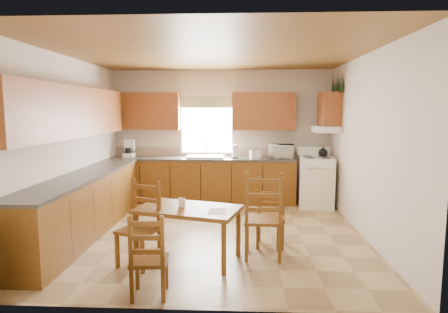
{
  "coord_description": "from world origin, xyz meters",
  "views": [
    {
      "loc": [
        0.43,
        -5.56,
        1.88
      ],
      "look_at": [
        0.15,
        0.3,
        1.15
      ],
      "focal_mm": 30.0,
      "sensor_mm": 36.0,
      "label": 1
    }
  ],
  "objects_px": {
    "microwave": "(281,151)",
    "chair_far_right": "(271,213)",
    "chair_near_right": "(263,214)",
    "chair_far_left": "(138,225)",
    "dining_table": "(189,233)",
    "stove": "(316,182)",
    "chair_near_left": "(149,255)"
  },
  "relations": [
    {
      "from": "stove",
      "to": "chair_far_left",
      "type": "height_order",
      "value": "chair_far_left"
    },
    {
      "from": "dining_table",
      "to": "chair_far_right",
      "type": "bearing_deg",
      "value": 41.71
    },
    {
      "from": "microwave",
      "to": "dining_table",
      "type": "xyz_separation_m",
      "value": [
        -1.46,
        -2.99,
        -0.72
      ]
    },
    {
      "from": "chair_near_right",
      "to": "chair_far_left",
      "type": "height_order",
      "value": "chair_near_right"
    },
    {
      "from": "stove",
      "to": "chair_near_right",
      "type": "relative_size",
      "value": 0.86
    },
    {
      "from": "stove",
      "to": "microwave",
      "type": "xyz_separation_m",
      "value": [
        -0.66,
        0.26,
        0.58
      ]
    },
    {
      "from": "chair_near_right",
      "to": "chair_near_left",
      "type": "bearing_deg",
      "value": 44.61
    },
    {
      "from": "stove",
      "to": "chair_near_left",
      "type": "height_order",
      "value": "stove"
    },
    {
      "from": "chair_far_left",
      "to": "dining_table",
      "type": "bearing_deg",
      "value": 42.35
    },
    {
      "from": "dining_table",
      "to": "chair_near_left",
      "type": "bearing_deg",
      "value": -89.74
    },
    {
      "from": "chair_near_right",
      "to": "chair_far_right",
      "type": "relative_size",
      "value": 1.2
    },
    {
      "from": "stove",
      "to": "dining_table",
      "type": "height_order",
      "value": "stove"
    },
    {
      "from": "dining_table",
      "to": "chair_far_right",
      "type": "relative_size",
      "value": 1.35
    },
    {
      "from": "microwave",
      "to": "chair_near_left",
      "type": "relative_size",
      "value": 0.53
    },
    {
      "from": "microwave",
      "to": "chair_near_left",
      "type": "height_order",
      "value": "microwave"
    },
    {
      "from": "dining_table",
      "to": "chair_far_right",
      "type": "height_order",
      "value": "chair_far_right"
    },
    {
      "from": "chair_near_left",
      "to": "chair_far_right",
      "type": "xyz_separation_m",
      "value": [
        1.33,
        1.48,
        0.03
      ]
    },
    {
      "from": "chair_far_right",
      "to": "chair_near_left",
      "type": "bearing_deg",
      "value": -125.92
    },
    {
      "from": "chair_near_left",
      "to": "chair_near_right",
      "type": "bearing_deg",
      "value": -143.02
    },
    {
      "from": "chair_far_left",
      "to": "chair_far_right",
      "type": "height_order",
      "value": "chair_far_left"
    },
    {
      "from": "chair_near_right",
      "to": "chair_far_left",
      "type": "xyz_separation_m",
      "value": [
        -1.52,
        -0.35,
        -0.05
      ]
    },
    {
      "from": "stove",
      "to": "chair_far_right",
      "type": "relative_size",
      "value": 1.03
    },
    {
      "from": "microwave",
      "to": "chair_far_left",
      "type": "bearing_deg",
      "value": -115.6
    },
    {
      "from": "stove",
      "to": "chair_near_left",
      "type": "xyz_separation_m",
      "value": [
        -2.38,
        -3.68,
        -0.04
      ]
    },
    {
      "from": "microwave",
      "to": "chair_near_right",
      "type": "xyz_separation_m",
      "value": [
        -0.52,
        -2.85,
        -0.5
      ]
    },
    {
      "from": "microwave",
      "to": "chair_far_right",
      "type": "height_order",
      "value": "microwave"
    },
    {
      "from": "chair_near_right",
      "to": "chair_far_left",
      "type": "relative_size",
      "value": 1.1
    },
    {
      "from": "dining_table",
      "to": "chair_near_right",
      "type": "xyz_separation_m",
      "value": [
        0.94,
        0.13,
        0.22
      ]
    },
    {
      "from": "microwave",
      "to": "chair_far_right",
      "type": "relative_size",
      "value": 0.49
    },
    {
      "from": "stove",
      "to": "microwave",
      "type": "distance_m",
      "value": 0.91
    },
    {
      "from": "dining_table",
      "to": "chair_near_right",
      "type": "bearing_deg",
      "value": 23.68
    },
    {
      "from": "chair_near_right",
      "to": "chair_far_right",
      "type": "bearing_deg",
      "value": -105.48
    }
  ]
}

